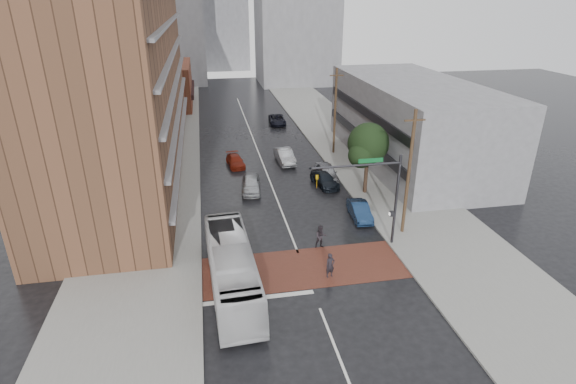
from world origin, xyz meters
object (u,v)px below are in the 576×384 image
object	(u,v)px
suv_travel	(277,120)
car_parked_far	(327,173)
car_travel_a	(251,184)
car_travel_c	(235,161)
transit_bus	(232,268)
car_travel_b	(285,156)
car_parked_mid	(325,180)
pedestrian_a	(330,265)
car_parked_near	(360,211)
pedestrian_b	(321,237)

from	to	relation	value
suv_travel	car_parked_far	world-z (taller)	car_parked_far
car_travel_a	car_travel_c	size ratio (longest dim) A/B	1.09
transit_bus	car_travel_b	world-z (taller)	transit_bus
suv_travel	car_parked_mid	world-z (taller)	suv_travel
pedestrian_a	car_travel_b	world-z (taller)	pedestrian_a
suv_travel	car_parked_far	xyz separation A→B (m)	(1.46, -22.42, 0.12)
suv_travel	car_parked_mid	bearing A→B (deg)	-84.87
car_travel_c	pedestrian_a	bearing A→B (deg)	-85.39
transit_bus	car_travel_a	distance (m)	15.72
transit_bus	car_parked_near	size ratio (longest dim) A/B	2.77
transit_bus	car_travel_a	bearing A→B (deg)	76.84
transit_bus	suv_travel	bearing A→B (deg)	74.04
car_travel_a	car_travel_c	world-z (taller)	car_travel_a
car_parked_mid	car_parked_far	bearing A→B (deg)	57.24
car_parked_far	pedestrian_a	bearing A→B (deg)	-102.19
car_travel_b	car_travel_c	world-z (taller)	car_travel_b
car_parked_far	car_parked_near	bearing A→B (deg)	-84.62
pedestrian_a	car_travel_c	size ratio (longest dim) A/B	0.44
pedestrian_b	car_travel_c	distance (m)	19.42
car_travel_a	car_parked_near	size ratio (longest dim) A/B	1.09
car_parked_mid	pedestrian_a	bearing A→B (deg)	-113.21
car_travel_b	suv_travel	distance (m)	16.69
transit_bus	car_travel_b	distance (m)	24.05
transit_bus	car_travel_a	size ratio (longest dim) A/B	2.54
pedestrian_a	pedestrian_b	bearing A→B (deg)	71.31
car_parked_near	car_parked_mid	xyz separation A→B (m)	(-1.10, 7.48, -0.04)
car_travel_a	car_travel_c	bearing A→B (deg)	103.23
suv_travel	pedestrian_a	bearing A→B (deg)	-91.09
transit_bus	pedestrian_b	xyz separation A→B (m)	(6.87, 4.00, -0.66)
car_parked_near	suv_travel	bearing A→B (deg)	97.45
car_parked_mid	car_parked_far	size ratio (longest dim) A/B	0.93
car_travel_b	car_parked_mid	size ratio (longest dim) A/B	1.09
transit_bus	car_parked_mid	bearing A→B (deg)	54.13
transit_bus	car_parked_mid	xyz separation A→B (m)	(10.23, 15.59, -0.94)
car_parked_mid	car_travel_a	bearing A→B (deg)	171.49
car_parked_near	car_parked_far	size ratio (longest dim) A/B	0.87
car_travel_a	car_parked_near	bearing A→B (deg)	-34.93
car_travel_c	car_travel_b	bearing A→B (deg)	-6.33
pedestrian_a	suv_travel	bearing A→B (deg)	72.25
pedestrian_a	car_travel_c	bearing A→B (deg)	87.82
suv_travel	car_parked_far	distance (m)	22.47
suv_travel	transit_bus	bearing A→B (deg)	-100.32
pedestrian_b	car_parked_near	xyz separation A→B (m)	(4.47, 4.11, -0.24)
transit_bus	suv_travel	distance (m)	40.53
car_travel_c	suv_travel	size ratio (longest dim) A/B	0.83
suv_travel	car_travel_c	bearing A→B (deg)	-110.99
suv_travel	car_parked_near	bearing A→B (deg)	-83.36
suv_travel	car_parked_near	xyz separation A→B (m)	(1.96, -31.31, -0.01)
car_parked_mid	transit_bus	bearing A→B (deg)	-132.98
car_travel_b	car_travel_a	bearing A→B (deg)	-125.80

